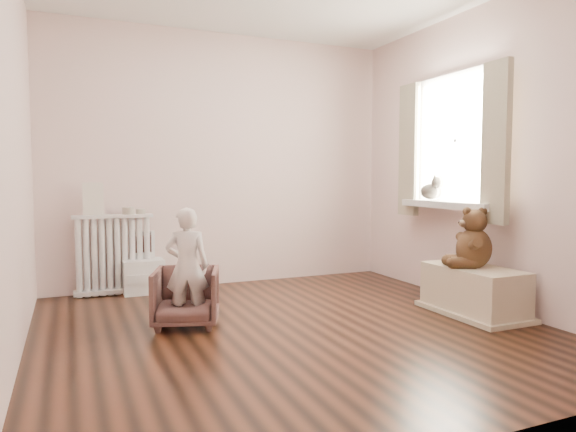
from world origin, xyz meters
name	(u,v)px	position (x,y,z in m)	size (l,w,h in m)	color
floor	(293,328)	(0.00, 0.00, 0.00)	(3.60, 3.60, 0.01)	black
back_wall	(224,160)	(0.00, 1.80, 1.30)	(3.60, 0.02, 2.60)	white
front_wall	(475,130)	(0.00, -1.80, 1.30)	(3.60, 0.02, 2.60)	white
left_wall	(11,145)	(-1.80, 0.00, 1.30)	(0.02, 3.60, 2.60)	white
right_wall	(485,156)	(1.80, 0.00, 1.30)	(0.02, 3.60, 2.60)	white
window	(457,141)	(1.76, 0.30, 1.45)	(0.03, 0.90, 1.10)	white
window_sill	(448,205)	(1.67, 0.30, 0.87)	(0.22, 1.10, 0.06)	silver
curtain_left	(496,143)	(1.65, -0.27, 1.39)	(0.06, 0.26, 1.30)	#B7AF90
curtain_right	(409,150)	(1.65, 0.87, 1.39)	(0.06, 0.26, 1.30)	#B7AF90
radiator	(114,254)	(-1.12, 1.68, 0.39)	(0.73, 0.14, 0.77)	silver
paper_doll	(93,199)	(-1.29, 1.68, 0.92)	(0.18, 0.02, 0.30)	beige
tin_a	(128,211)	(-0.98, 1.68, 0.80)	(0.11, 0.11, 0.07)	#A59E8C
tin_b	(141,212)	(-0.87, 1.68, 0.79)	(0.09, 0.09, 0.05)	#A59E8C
toy_vanity	(143,265)	(-0.86, 1.65, 0.28)	(0.38, 0.27, 0.60)	silver
armchair	(186,297)	(-0.71, 0.39, 0.22)	(0.47, 0.48, 0.44)	brown
child	(187,266)	(-0.71, 0.34, 0.46)	(0.32, 0.21, 0.88)	silver
toy_bench	(474,290)	(1.52, -0.21, 0.20)	(0.44, 0.82, 0.39)	beige
teddy_bear	(474,233)	(1.52, -0.20, 0.67)	(0.39, 0.30, 0.48)	#382313
plush_cat	(431,190)	(1.66, 0.53, 1.00)	(0.17, 0.27, 0.23)	#696359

